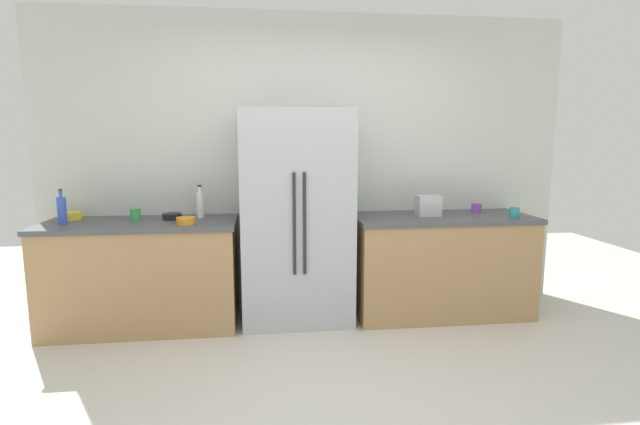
# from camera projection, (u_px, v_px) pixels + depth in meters

# --- Properties ---
(ground_plane) EXTENTS (9.41, 9.41, 0.00)m
(ground_plane) POSITION_uv_depth(u_px,v_px,m) (338.00, 406.00, 2.79)
(ground_plane) COLOR beige
(kitchen_back_panel) EXTENTS (4.71, 0.10, 2.63)m
(kitchen_back_panel) POSITION_uv_depth(u_px,v_px,m) (308.00, 164.00, 4.34)
(kitchen_back_panel) COLOR silver
(kitchen_back_panel) RESTS_ON ground_plane
(counter_left) EXTENTS (1.54, 0.68, 0.88)m
(counter_left) POSITION_uv_depth(u_px,v_px,m) (143.00, 274.00, 3.93)
(counter_left) COLOR tan
(counter_left) RESTS_ON ground_plane
(counter_right) EXTENTS (1.55, 0.68, 0.88)m
(counter_right) POSITION_uv_depth(u_px,v_px,m) (440.00, 264.00, 4.23)
(counter_right) COLOR tan
(counter_right) RESTS_ON ground_plane
(refrigerator) EXTENTS (0.92, 0.65, 1.78)m
(refrigerator) POSITION_uv_depth(u_px,v_px,m) (297.00, 217.00, 4.02)
(refrigerator) COLOR #B2B5BA
(refrigerator) RESTS_ON ground_plane
(toaster) EXTENTS (0.20, 0.15, 0.18)m
(toaster) POSITION_uv_depth(u_px,v_px,m) (428.00, 206.00, 4.15)
(toaster) COLOR silver
(toaster) RESTS_ON counter_right
(bottle_a) EXTENTS (0.07, 0.07, 0.28)m
(bottle_a) POSITION_uv_depth(u_px,v_px,m) (62.00, 210.00, 3.73)
(bottle_a) COLOR blue
(bottle_a) RESTS_ON counter_left
(bottle_b) EXTENTS (0.06, 0.06, 0.28)m
(bottle_b) POSITION_uv_depth(u_px,v_px,m) (200.00, 204.00, 4.04)
(bottle_b) COLOR white
(bottle_b) RESTS_ON counter_left
(cup_a) EXTENTS (0.08, 0.08, 0.10)m
(cup_a) POSITION_uv_depth(u_px,v_px,m) (135.00, 214.00, 3.91)
(cup_a) COLOR green
(cup_a) RESTS_ON counter_left
(cup_b) EXTENTS (0.09, 0.09, 0.08)m
(cup_b) POSITION_uv_depth(u_px,v_px,m) (476.00, 208.00, 4.33)
(cup_b) COLOR purple
(cup_b) RESTS_ON counter_right
(cup_c) EXTENTS (0.08, 0.08, 0.09)m
(cup_c) POSITION_uv_depth(u_px,v_px,m) (514.00, 213.00, 4.03)
(cup_c) COLOR teal
(cup_c) RESTS_ON counter_right
(bowl_a) EXTENTS (0.16, 0.16, 0.05)m
(bowl_a) POSITION_uv_depth(u_px,v_px,m) (172.00, 216.00, 3.96)
(bowl_a) COLOR black
(bowl_a) RESTS_ON counter_left
(bowl_b) EXTENTS (0.15, 0.15, 0.06)m
(bowl_b) POSITION_uv_depth(u_px,v_px,m) (186.00, 221.00, 3.74)
(bowl_b) COLOR orange
(bowl_b) RESTS_ON counter_left
(bowl_c) EXTENTS (0.16, 0.16, 0.06)m
(bowl_c) POSITION_uv_depth(u_px,v_px,m) (72.00, 216.00, 3.95)
(bowl_c) COLOR yellow
(bowl_c) RESTS_ON counter_left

